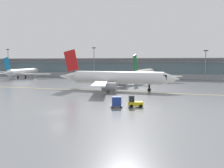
{
  "coord_description": "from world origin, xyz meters",
  "views": [
    {
      "loc": [
        20.41,
        -34.31,
        8.3
      ],
      "look_at": [
        3.33,
        18.76,
        3.0
      ],
      "focal_mm": 39.13,
      "sensor_mm": 36.0,
      "label": 1
    }
  ],
  "objects_px": {
    "baggage_tug": "(134,102)",
    "cargo_dolly_lead": "(117,102)",
    "gate_airplane_0": "(23,72)",
    "apron_light_mast_0": "(8,61)",
    "apron_light_mast_1": "(94,61)",
    "apron_light_mast_2": "(205,64)",
    "taxiing_regional_jet": "(116,78)",
    "gate_airplane_1": "(144,74)"
  },
  "relations": [
    {
      "from": "baggage_tug",
      "to": "cargo_dolly_lead",
      "type": "relative_size",
      "value": 1.16
    },
    {
      "from": "gate_airplane_0",
      "to": "apron_light_mast_0",
      "type": "distance_m",
      "value": 26.74
    },
    {
      "from": "baggage_tug",
      "to": "apron_light_mast_0",
      "type": "relative_size",
      "value": 0.2
    },
    {
      "from": "apron_light_mast_0",
      "to": "apron_light_mast_1",
      "type": "xyz_separation_m",
      "value": [
        52.16,
        -1.73,
        -0.02
      ]
    },
    {
      "from": "gate_airplane_0",
      "to": "baggage_tug",
      "type": "height_order",
      "value": "gate_airplane_0"
    },
    {
      "from": "cargo_dolly_lead",
      "to": "apron_light_mast_2",
      "type": "relative_size",
      "value": 0.2
    },
    {
      "from": "taxiing_regional_jet",
      "to": "apron_light_mast_2",
      "type": "xyz_separation_m",
      "value": [
        25.86,
        46.7,
        3.62
      ]
    },
    {
      "from": "gate_airplane_1",
      "to": "cargo_dolly_lead",
      "type": "distance_m",
      "value": 55.76
    },
    {
      "from": "baggage_tug",
      "to": "apron_light_mast_1",
      "type": "height_order",
      "value": "apron_light_mast_1"
    },
    {
      "from": "cargo_dolly_lead",
      "to": "apron_light_mast_1",
      "type": "bearing_deg",
      "value": 94.41
    },
    {
      "from": "apron_light_mast_0",
      "to": "apron_light_mast_1",
      "type": "bearing_deg",
      "value": -1.89
    },
    {
      "from": "baggage_tug",
      "to": "apron_light_mast_2",
      "type": "bearing_deg",
      "value": 56.87
    },
    {
      "from": "gate_airplane_0",
      "to": "apron_light_mast_0",
      "type": "xyz_separation_m",
      "value": [
        -21.45,
        15.12,
        5.11
      ]
    },
    {
      "from": "apron_light_mast_2",
      "to": "gate_airplane_0",
      "type": "bearing_deg",
      "value": -169.45
    },
    {
      "from": "gate_airplane_1",
      "to": "taxiing_regional_jet",
      "type": "bearing_deg",
      "value": -180.0
    },
    {
      "from": "gate_airplane_1",
      "to": "cargo_dolly_lead",
      "type": "bearing_deg",
      "value": -170.67
    },
    {
      "from": "gate_airplane_1",
      "to": "baggage_tug",
      "type": "distance_m",
      "value": 55.01
    },
    {
      "from": "taxiing_regional_jet",
      "to": "baggage_tug",
      "type": "height_order",
      "value": "taxiing_regional_jet"
    },
    {
      "from": "cargo_dolly_lead",
      "to": "apron_light_mast_1",
      "type": "distance_m",
      "value": 76.63
    },
    {
      "from": "apron_light_mast_1",
      "to": "apron_light_mast_0",
      "type": "bearing_deg",
      "value": 178.11
    },
    {
      "from": "gate_airplane_1",
      "to": "taxiing_regional_jet",
      "type": "relative_size",
      "value": 0.92
    },
    {
      "from": "gate_airplane_0",
      "to": "gate_airplane_1",
      "type": "xyz_separation_m",
      "value": [
        57.77,
        -0.26,
        0.22
      ]
    },
    {
      "from": "taxiing_regional_jet",
      "to": "apron_light_mast_0",
      "type": "xyz_separation_m",
      "value": [
        -77.07,
        46.65,
        4.6
      ]
    },
    {
      "from": "baggage_tug",
      "to": "apron_light_mast_2",
      "type": "distance_m",
      "value": 71.75
    },
    {
      "from": "baggage_tug",
      "to": "apron_light_mast_0",
      "type": "height_order",
      "value": "apron_light_mast_0"
    },
    {
      "from": "gate_airplane_0",
      "to": "apron_light_mast_2",
      "type": "height_order",
      "value": "apron_light_mast_2"
    },
    {
      "from": "taxiing_regional_jet",
      "to": "apron_light_mast_1",
      "type": "xyz_separation_m",
      "value": [
        -24.9,
        44.92,
        4.58
      ]
    },
    {
      "from": "taxiing_regional_jet",
      "to": "cargo_dolly_lead",
      "type": "height_order",
      "value": "taxiing_regional_jet"
    },
    {
      "from": "gate_airplane_1",
      "to": "apron_light_mast_0",
      "type": "xyz_separation_m",
      "value": [
        -79.22,
        15.39,
        4.89
      ]
    },
    {
      "from": "apron_light_mast_0",
      "to": "apron_light_mast_1",
      "type": "height_order",
      "value": "apron_light_mast_0"
    },
    {
      "from": "taxiing_regional_jet",
      "to": "apron_light_mast_2",
      "type": "relative_size",
      "value": 2.73
    },
    {
      "from": "cargo_dolly_lead",
      "to": "apron_light_mast_0",
      "type": "xyz_separation_m",
      "value": [
        -84.46,
        70.86,
        7.05
      ]
    },
    {
      "from": "apron_light_mast_1",
      "to": "apron_light_mast_2",
      "type": "bearing_deg",
      "value": 2.01
    },
    {
      "from": "taxiing_regional_jet",
      "to": "apron_light_mast_0",
      "type": "height_order",
      "value": "apron_light_mast_0"
    },
    {
      "from": "gate_airplane_0",
      "to": "apron_light_mast_2",
      "type": "distance_m",
      "value": 82.98
    },
    {
      "from": "taxiing_regional_jet",
      "to": "apron_light_mast_1",
      "type": "relative_size",
      "value": 2.38
    },
    {
      "from": "gate_airplane_1",
      "to": "apron_light_mast_2",
      "type": "bearing_deg",
      "value": -52.99
    },
    {
      "from": "baggage_tug",
      "to": "apron_light_mast_1",
      "type": "bearing_deg",
      "value": 96.8
    },
    {
      "from": "cargo_dolly_lead",
      "to": "gate_airplane_1",
      "type": "bearing_deg",
      "value": 74.76
    },
    {
      "from": "baggage_tug",
      "to": "cargo_dolly_lead",
      "type": "height_order",
      "value": "baggage_tug"
    },
    {
      "from": "gate_airplane_0",
      "to": "baggage_tug",
      "type": "distance_m",
      "value": 85.69
    },
    {
      "from": "gate_airplane_0",
      "to": "apron_light_mast_1",
      "type": "relative_size",
      "value": 2.04
    }
  ]
}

